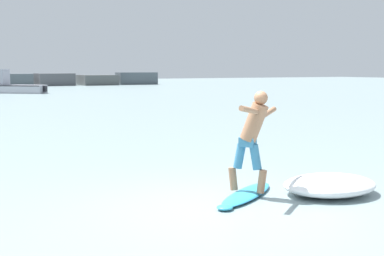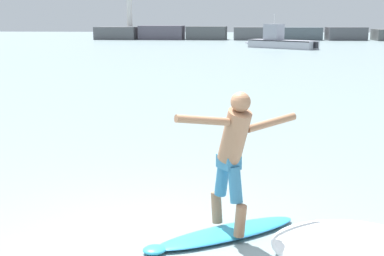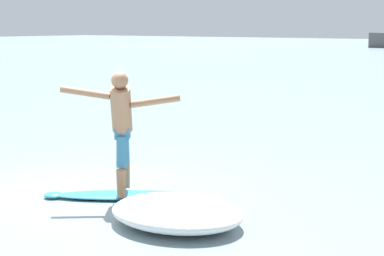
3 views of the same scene
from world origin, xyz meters
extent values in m
plane|color=gray|center=(0.00, 0.00, 0.00)|extent=(200.00, 200.00, 0.00)
ellipsoid|color=#319FC3|center=(0.84, 0.29, 0.05)|extent=(1.86, 1.50, 0.09)
ellipsoid|color=#319FC3|center=(0.02, -0.29, 0.05)|extent=(0.37, 0.36, 0.08)
ellipsoid|color=#2870B2|center=(0.84, 0.29, 0.05)|extent=(1.87, 1.52, 0.04)
cone|color=black|center=(1.49, 0.75, -0.06)|extent=(0.07, 0.07, 0.14)
cone|color=black|center=(1.31, 0.77, -0.06)|extent=(0.07, 0.07, 0.14)
cone|color=black|center=(1.45, 0.57, -0.06)|extent=(0.07, 0.07, 0.14)
cylinder|color=#9A6C4D|center=(0.99, 0.07, 0.29)|extent=(0.21, 0.22, 0.40)
cylinder|color=teal|center=(0.92, 0.17, 0.69)|extent=(0.25, 0.27, 0.44)
cylinder|color=#9A6C4D|center=(0.69, 0.50, 0.29)|extent=(0.21, 0.22, 0.40)
cylinder|color=teal|center=(0.75, 0.40, 0.69)|extent=(0.25, 0.27, 0.44)
cube|color=teal|center=(0.84, 0.29, 0.95)|extent=(0.31, 0.33, 0.16)
cylinder|color=#9A6C4D|center=(0.90, 0.19, 1.28)|extent=(0.51, 0.56, 0.69)
sphere|color=#9A6C4D|center=(0.97, 0.10, 1.70)|extent=(0.23, 0.23, 0.23)
cylinder|color=#9A6C4D|center=(1.34, 0.41, 1.41)|extent=(0.61, 0.46, 0.21)
cylinder|color=#9A6C4D|center=(0.56, -0.15, 1.53)|extent=(0.61, 0.46, 0.20)
ellipsoid|color=white|center=(2.20, -0.27, 0.17)|extent=(1.74, 1.40, 0.33)
camera|label=1|loc=(-4.28, -7.13, 2.18)|focal=50.00mm
camera|label=2|loc=(1.01, -5.89, 2.62)|focal=50.00mm
camera|label=3|loc=(6.77, -6.32, 2.44)|focal=60.00mm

